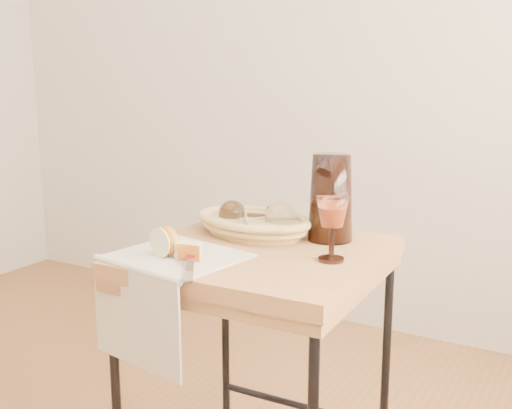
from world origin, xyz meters
The scene contains 11 objects.
wall_back centered at (0.00, 1.80, 1.35)m, with size 3.60×0.00×2.70m, color beige.
side_table centered at (0.58, 0.41, 0.38)m, with size 0.60×0.60×0.76m, color brown, non-canonical shape.
tea_towel centered at (0.44, 0.24, 0.76)m, with size 0.30×0.27×0.01m, color beige.
bread_basket centered at (0.50, 0.52, 0.79)m, with size 0.31×0.22×0.05m, color #AF8C43, non-canonical shape.
goblet_lying_a centered at (0.47, 0.54, 0.81)m, with size 0.13×0.08×0.08m, color #513820, non-canonical shape.
goblet_lying_b centered at (0.54, 0.50, 0.81)m, with size 0.14×0.09×0.09m, color white, non-canonical shape.
pitcher centered at (0.70, 0.58, 0.88)m, with size 0.16×0.24×0.27m, color black, non-canonical shape.
wine_goblet centered at (0.78, 0.40, 0.84)m, with size 0.08×0.08×0.16m, color white, non-canonical shape.
apple_half centered at (0.42, 0.23, 0.80)m, with size 0.08×0.04×0.07m, color #B91600.
apple_wedge centered at (0.48, 0.23, 0.78)m, with size 0.06×0.03×0.04m, color beige.
table_knife centered at (0.53, 0.17, 0.77)m, with size 0.20×0.02×0.02m, color silver, non-canonical shape.
Camera 1 is at (1.35, -0.95, 1.21)m, focal length 44.25 mm.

